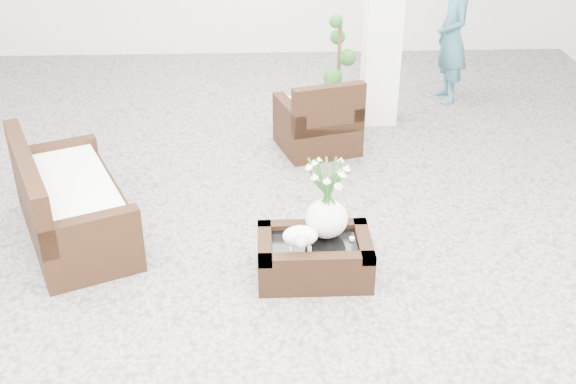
{
  "coord_description": "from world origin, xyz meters",
  "views": [
    {
      "loc": [
        -0.21,
        -5.04,
        3.34
      ],
      "look_at": [
        0.0,
        -0.1,
        0.62
      ],
      "focal_mm": 43.87,
      "sensor_mm": 36.0,
      "label": 1
    }
  ],
  "objects_px": {
    "coffee_table": "(314,259)",
    "topiary": "(338,75)",
    "loveseat": "(72,193)",
    "armchair": "(317,113)"
  },
  "relations": [
    {
      "from": "coffee_table",
      "to": "loveseat",
      "type": "distance_m",
      "value": 2.17
    },
    {
      "from": "armchair",
      "to": "topiary",
      "type": "height_order",
      "value": "topiary"
    },
    {
      "from": "coffee_table",
      "to": "topiary",
      "type": "relative_size",
      "value": 0.67
    },
    {
      "from": "coffee_table",
      "to": "armchair",
      "type": "relative_size",
      "value": 1.08
    },
    {
      "from": "armchair",
      "to": "coffee_table",
      "type": "bearing_deg",
      "value": 68.41
    },
    {
      "from": "coffee_table",
      "to": "topiary",
      "type": "distance_m",
      "value": 2.98
    },
    {
      "from": "loveseat",
      "to": "armchair",
      "type": "bearing_deg",
      "value": -76.51
    },
    {
      "from": "coffee_table",
      "to": "topiary",
      "type": "bearing_deg",
      "value": 80.54
    },
    {
      "from": "armchair",
      "to": "topiary",
      "type": "relative_size",
      "value": 0.63
    },
    {
      "from": "loveseat",
      "to": "topiary",
      "type": "distance_m",
      "value": 3.37
    }
  ]
}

